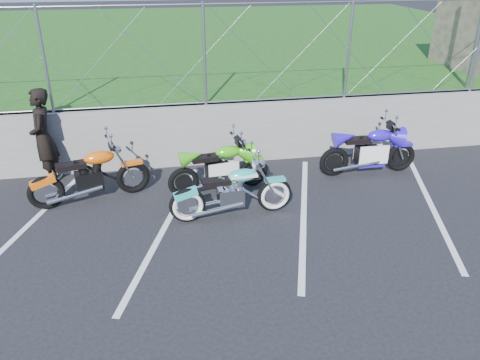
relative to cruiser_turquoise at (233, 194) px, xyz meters
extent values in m
plane|color=black|center=(-1.17, -1.12, -0.43)|extent=(90.00, 90.00, 0.00)
cube|color=slate|center=(-1.17, 2.38, 0.22)|extent=(30.00, 0.22, 1.30)
cube|color=#1A4913|center=(-1.17, 12.38, 0.22)|extent=(30.00, 20.00, 1.30)
cylinder|color=gray|center=(-1.17, 2.38, 2.82)|extent=(28.00, 0.03, 0.03)
cylinder|color=gray|center=(-1.17, 2.38, 0.92)|extent=(28.00, 0.03, 0.03)
cube|color=silver|center=(-3.57, -0.12, -0.43)|extent=(1.49, 4.31, 0.01)
cube|color=silver|center=(-1.17, -0.12, -0.43)|extent=(1.49, 4.31, 0.01)
cube|color=silver|center=(1.23, -0.12, -0.43)|extent=(1.49, 4.31, 0.01)
cube|color=silver|center=(3.63, -0.12, -0.43)|extent=(1.49, 4.31, 0.01)
torus|color=black|center=(-0.79, -0.06, -0.12)|extent=(0.63, 0.15, 0.62)
torus|color=black|center=(0.73, 0.06, -0.12)|extent=(0.63, 0.15, 0.62)
cube|color=silver|center=(-0.04, 0.00, -0.05)|extent=(0.45, 0.30, 0.32)
ellipsoid|color=#2EBAB0|center=(0.16, 0.01, 0.33)|extent=(0.51, 0.27, 0.22)
cube|color=black|center=(-0.29, -0.02, 0.26)|extent=(0.49, 0.26, 0.08)
cube|color=#2EBAB0|center=(0.73, 0.06, 0.17)|extent=(0.37, 0.17, 0.06)
cylinder|color=silver|center=(0.37, 0.03, 0.63)|extent=(0.08, 0.68, 0.03)
torus|color=black|center=(-3.20, 0.82, -0.11)|extent=(0.64, 0.27, 0.63)
torus|color=black|center=(-1.71, 1.20, -0.11)|extent=(0.64, 0.27, 0.63)
cube|color=black|center=(-2.47, 1.01, -0.02)|extent=(0.53, 0.39, 0.35)
ellipsoid|color=orange|center=(-2.25, 1.06, 0.39)|extent=(0.59, 0.38, 0.24)
cube|color=black|center=(-2.73, 0.94, 0.32)|extent=(0.56, 0.36, 0.09)
cube|color=orange|center=(-1.71, 1.20, 0.19)|extent=(0.41, 0.25, 0.06)
cylinder|color=silver|center=(-2.04, 1.12, 0.64)|extent=(0.21, 0.72, 0.03)
torus|color=black|center=(-0.79, 0.88, -0.14)|extent=(0.60, 0.20, 0.59)
torus|color=black|center=(0.58, 1.10, -0.14)|extent=(0.60, 0.20, 0.59)
cube|color=black|center=(-0.13, 0.99, -0.04)|extent=(0.49, 0.34, 0.33)
ellipsoid|color=#45C218|center=(0.09, 1.02, 0.35)|extent=(0.55, 0.32, 0.23)
cube|color=black|center=(-0.38, 0.94, 0.28)|extent=(0.52, 0.31, 0.09)
cube|color=#45C218|center=(0.58, 1.10, 0.14)|extent=(0.39, 0.20, 0.06)
cylinder|color=silver|center=(0.25, 1.05, 0.58)|extent=(0.14, 0.70, 0.03)
torus|color=black|center=(2.28, 1.25, -0.12)|extent=(0.61, 0.11, 0.61)
torus|color=black|center=(3.72, 1.25, -0.12)|extent=(0.61, 0.11, 0.61)
cube|color=black|center=(2.98, 1.25, -0.02)|extent=(0.47, 0.29, 0.35)
ellipsoid|color=#2B15CB|center=(3.20, 1.25, 0.39)|extent=(0.54, 0.25, 0.24)
cube|color=black|center=(2.71, 1.25, 0.32)|extent=(0.51, 0.25, 0.09)
cube|color=#2B15CB|center=(3.72, 1.25, 0.16)|extent=(0.39, 0.15, 0.06)
cylinder|color=silver|center=(3.38, 1.25, 0.62)|extent=(0.03, 0.73, 0.03)
imported|color=black|center=(-3.35, 1.94, 0.52)|extent=(0.52, 0.73, 1.89)
camera|label=1|loc=(-1.13, -6.96, 3.65)|focal=35.00mm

